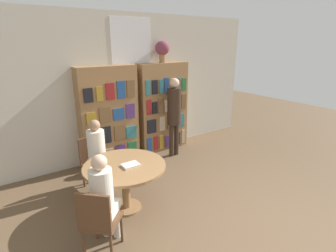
{
  "coord_description": "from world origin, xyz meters",
  "views": [
    {
      "loc": [
        -2.59,
        -1.64,
        2.44
      ],
      "look_at": [
        -0.15,
        1.87,
        1.05
      ],
      "focal_mm": 28.0,
      "sensor_mm": 36.0,
      "label": 1
    }
  ],
  "objects_px": {
    "seated_reader_right": "(104,195)",
    "reading_table": "(125,172)",
    "bookshelf_right": "(163,107)",
    "flower_vase": "(162,49)",
    "chair_left_side": "(94,160)",
    "bookshelf_left": "(109,116)",
    "seated_reader_left": "(98,151)",
    "librarian_standing": "(174,109)",
    "chair_near_camera": "(99,220)"
  },
  "relations": [
    {
      "from": "bookshelf_right",
      "to": "seated_reader_right",
      "type": "distance_m",
      "value": 3.24
    },
    {
      "from": "flower_vase",
      "to": "reading_table",
      "type": "relative_size",
      "value": 0.38
    },
    {
      "from": "seated_reader_left",
      "to": "flower_vase",
      "type": "bearing_deg",
      "value": -162.96
    },
    {
      "from": "bookshelf_right",
      "to": "librarian_standing",
      "type": "distance_m",
      "value": 0.51
    },
    {
      "from": "seated_reader_right",
      "to": "librarian_standing",
      "type": "xyz_separation_m",
      "value": [
        2.29,
        1.73,
        0.35
      ]
    },
    {
      "from": "bookshelf_left",
      "to": "chair_left_side",
      "type": "bearing_deg",
      "value": -129.8
    },
    {
      "from": "librarian_standing",
      "to": "chair_left_side",
      "type": "bearing_deg",
      "value": -172.08
    },
    {
      "from": "reading_table",
      "to": "librarian_standing",
      "type": "distance_m",
      "value": 2.17
    },
    {
      "from": "flower_vase",
      "to": "seated_reader_left",
      "type": "xyz_separation_m",
      "value": [
        -1.92,
        -0.95,
        -1.57
      ]
    },
    {
      "from": "chair_near_camera",
      "to": "seated_reader_left",
      "type": "distance_m",
      "value": 1.53
    },
    {
      "from": "chair_left_side",
      "to": "seated_reader_right",
      "type": "bearing_deg",
      "value": 66.08
    },
    {
      "from": "bookshelf_right",
      "to": "chair_near_camera",
      "type": "distance_m",
      "value": 3.44
    },
    {
      "from": "reading_table",
      "to": "seated_reader_left",
      "type": "xyz_separation_m",
      "value": [
        -0.12,
        0.75,
        0.1
      ]
    },
    {
      "from": "bookshelf_right",
      "to": "chair_left_side",
      "type": "xyz_separation_m",
      "value": [
        -1.95,
        -0.77,
        -0.5
      ]
    },
    {
      "from": "chair_left_side",
      "to": "flower_vase",
      "type": "bearing_deg",
      "value": -167.56
    },
    {
      "from": "bookshelf_right",
      "to": "librarian_standing",
      "type": "relative_size",
      "value": 1.16
    },
    {
      "from": "seated_reader_left",
      "to": "chair_left_side",
      "type": "bearing_deg",
      "value": -90.0
    },
    {
      "from": "reading_table",
      "to": "seated_reader_right",
      "type": "bearing_deg",
      "value": -134.87
    },
    {
      "from": "bookshelf_left",
      "to": "chair_near_camera",
      "type": "xyz_separation_m",
      "value": [
        -1.15,
        -2.35,
        -0.5
      ]
    },
    {
      "from": "bookshelf_right",
      "to": "seated_reader_right",
      "type": "height_order",
      "value": "bookshelf_right"
    },
    {
      "from": "seated_reader_right",
      "to": "reading_table",
      "type": "bearing_deg",
      "value": 90.0
    },
    {
      "from": "chair_near_camera",
      "to": "seated_reader_right",
      "type": "distance_m",
      "value": 0.28
    },
    {
      "from": "flower_vase",
      "to": "chair_near_camera",
      "type": "relative_size",
      "value": 0.52
    },
    {
      "from": "flower_vase",
      "to": "chair_left_side",
      "type": "distance_m",
      "value": 2.75
    },
    {
      "from": "seated_reader_left",
      "to": "librarian_standing",
      "type": "distance_m",
      "value": 1.96
    },
    {
      "from": "reading_table",
      "to": "chair_near_camera",
      "type": "height_order",
      "value": "chair_near_camera"
    },
    {
      "from": "reading_table",
      "to": "chair_left_side",
      "type": "relative_size",
      "value": 1.35
    },
    {
      "from": "bookshelf_right",
      "to": "chair_left_side",
      "type": "distance_m",
      "value": 2.15
    },
    {
      "from": "flower_vase",
      "to": "seated_reader_right",
      "type": "relative_size",
      "value": 0.37
    },
    {
      "from": "flower_vase",
      "to": "seated_reader_left",
      "type": "distance_m",
      "value": 2.65
    },
    {
      "from": "bookshelf_right",
      "to": "reading_table",
      "type": "bearing_deg",
      "value": -136.83
    },
    {
      "from": "seated_reader_left",
      "to": "seated_reader_right",
      "type": "height_order",
      "value": "same"
    },
    {
      "from": "chair_left_side",
      "to": "bookshelf_left",
      "type": "bearing_deg",
      "value": -138.93
    },
    {
      "from": "reading_table",
      "to": "seated_reader_left",
      "type": "distance_m",
      "value": 0.77
    },
    {
      "from": "flower_vase",
      "to": "seated_reader_right",
      "type": "height_order",
      "value": "flower_vase"
    },
    {
      "from": "reading_table",
      "to": "chair_near_camera",
      "type": "bearing_deg",
      "value": -134.87
    },
    {
      "from": "librarian_standing",
      "to": "bookshelf_right",
      "type": "bearing_deg",
      "value": 84.99
    },
    {
      "from": "chair_left_side",
      "to": "librarian_standing",
      "type": "relative_size",
      "value": 0.52
    },
    {
      "from": "bookshelf_left",
      "to": "flower_vase",
      "type": "height_order",
      "value": "flower_vase"
    },
    {
      "from": "reading_table",
      "to": "librarian_standing",
      "type": "relative_size",
      "value": 0.7
    },
    {
      "from": "bookshelf_right",
      "to": "bookshelf_left",
      "type": "bearing_deg",
      "value": -179.99
    },
    {
      "from": "flower_vase",
      "to": "bookshelf_left",
      "type": "bearing_deg",
      "value": -179.77
    },
    {
      "from": "bookshelf_right",
      "to": "chair_near_camera",
      "type": "height_order",
      "value": "bookshelf_right"
    },
    {
      "from": "bookshelf_right",
      "to": "flower_vase",
      "type": "height_order",
      "value": "flower_vase"
    },
    {
      "from": "chair_left_side",
      "to": "librarian_standing",
      "type": "bearing_deg",
      "value": 178.79
    },
    {
      "from": "librarian_standing",
      "to": "bookshelf_left",
      "type": "bearing_deg",
      "value": 158.46
    },
    {
      "from": "reading_table",
      "to": "chair_near_camera",
      "type": "xyz_separation_m",
      "value": [
        -0.66,
        -0.66,
        -0.12
      ]
    },
    {
      "from": "seated_reader_left",
      "to": "librarian_standing",
      "type": "height_order",
      "value": "librarian_standing"
    },
    {
      "from": "chair_near_camera",
      "to": "seated_reader_left",
      "type": "relative_size",
      "value": 0.72
    },
    {
      "from": "flower_vase",
      "to": "seated_reader_right",
      "type": "distance_m",
      "value": 3.59
    }
  ]
}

